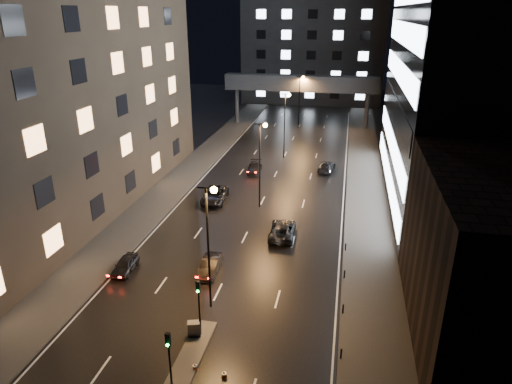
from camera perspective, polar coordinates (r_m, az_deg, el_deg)
ground at (r=65.15m, az=2.48°, el=2.26°), size 160.00×160.00×0.00m
sidewalk_left at (r=63.65m, az=-9.44°, el=1.58°), size 5.00×110.00×0.15m
sidewalk_right at (r=59.82m, az=13.60°, el=-0.08°), size 5.00×110.00×0.15m
building_left at (r=54.99m, az=-25.39°, el=18.03°), size 15.00×48.00×40.00m
building_right_low at (r=35.20m, az=27.74°, el=-7.41°), size 10.00×18.00×12.00m
building_right_glass at (r=58.82m, az=28.69°, el=20.08°), size 20.00×36.00×45.00m
building_far at (r=119.45m, az=7.23°, el=17.13°), size 34.00×14.00×25.00m
skybridge at (r=92.18m, az=5.62°, el=13.29°), size 30.00×3.00×10.00m
median_island at (r=32.63m, az=-8.35°, el=-19.95°), size 1.60×8.00×0.15m
traffic_signal_near at (r=32.61m, az=-7.16°, el=-13.17°), size 0.28×0.34×4.40m
traffic_signal_far at (r=28.57m, az=-10.80°, el=-19.25°), size 0.28×0.34×4.40m
bollard_row at (r=34.50m, az=10.71°, el=-16.65°), size 0.12×25.12×0.90m
streetlight_near at (r=33.77m, az=-5.80°, el=-5.07°), size 1.45×0.50×10.15m
streetlight_mid_a at (r=51.86m, az=0.65°, el=4.71°), size 1.45×0.50×10.15m
streetlight_mid_b at (r=70.98m, az=3.74°, el=9.32°), size 1.45×0.50×10.15m
streetlight_far at (r=90.48m, az=5.54°, el=11.95°), size 1.45×0.50×10.15m
car_away_a at (r=42.65m, az=-16.02°, el=-8.74°), size 1.81×3.87×1.28m
car_away_b at (r=41.04m, az=-5.76°, el=-9.14°), size 1.64×4.21×1.36m
car_away_c at (r=55.58m, az=-5.19°, el=-0.43°), size 2.97×5.86×1.59m
car_away_d at (r=65.60m, az=-0.16°, el=3.04°), size 2.38×4.80×1.34m
car_toward_a at (r=47.02m, az=3.33°, el=-4.73°), size 2.70×5.49×1.50m
car_toward_b at (r=66.85m, az=8.83°, el=3.18°), size 2.62×5.14×1.43m
utility_cabinet at (r=34.00m, az=-7.74°, el=-16.56°), size 1.02×0.81×1.09m
cone_a at (r=31.78m, az=-7.63°, el=-20.81°), size 0.45×0.45×0.52m
cone_b at (r=31.14m, az=-4.00°, el=-21.78°), size 0.42×0.42×0.47m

